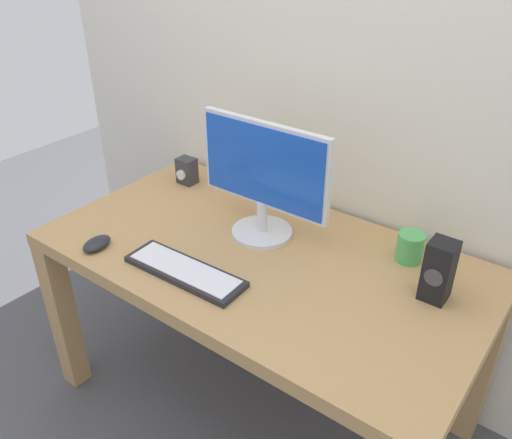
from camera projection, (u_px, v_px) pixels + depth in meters
ground_plane at (260, 402)px, 2.09m from camera, size 6.00×6.00×0.00m
desk at (261, 279)px, 1.78m from camera, size 1.45×0.79×0.72m
monitor at (264, 177)px, 1.72m from camera, size 0.48×0.21×0.40m
keyboard_primary at (185, 271)px, 1.62m from camera, size 0.41×0.14×0.02m
mouse at (97, 243)px, 1.74m from camera, size 0.08×0.12×0.03m
speaker_right at (439, 271)px, 1.48m from camera, size 0.08×0.08×0.19m
audio_controller at (187, 171)px, 2.14m from camera, size 0.07×0.07×0.11m
coffee_mug at (410, 247)px, 1.67m from camera, size 0.08×0.08×0.10m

